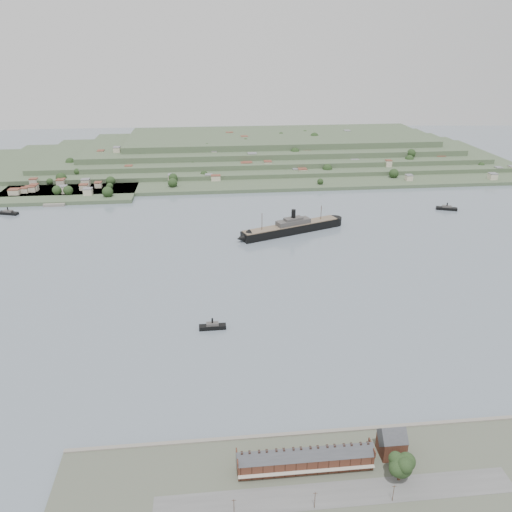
{
  "coord_description": "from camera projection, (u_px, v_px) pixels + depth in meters",
  "views": [
    {
      "loc": [
        -45.24,
        -316.43,
        163.09
      ],
      "look_at": [
        -9.57,
        30.0,
        9.81
      ],
      "focal_mm": 35.0,
      "sensor_mm": 36.0,
      "label": 1
    }
  ],
  "objects": [
    {
      "name": "near_shore",
      "position": [
        340.0,
        507.0,
        187.6
      ],
      "size": [
        220.0,
        80.0,
        2.6
      ],
      "color": "#4C5142",
      "rests_on": "ground"
    },
    {
      "name": "fig_tree",
      "position": [
        402.0,
        465.0,
        194.49
      ],
      "size": [
        11.54,
        9.99,
        12.88
      ],
      "color": "#452F20",
      "rests_on": "ground"
    },
    {
      "name": "ferry_west",
      "position": [
        8.0,
        213.0,
        499.02
      ],
      "size": [
        20.78,
        11.41,
        7.51
      ],
      "color": "black",
      "rests_on": "ground"
    },
    {
      "name": "ground",
      "position": [
        274.0,
        285.0,
        358.03
      ],
      "size": [
        1400.0,
        1400.0,
        0.0
      ],
      "primitive_type": "plane",
      "color": "slate",
      "rests_on": "ground"
    },
    {
      "name": "terrace_row",
      "position": [
        305.0,
        459.0,
        201.36
      ],
      "size": [
        55.6,
        9.8,
        11.07
      ],
      "color": "#4C271B",
      "rests_on": "ground"
    },
    {
      "name": "ferry_east",
      "position": [
        447.0,
        208.0,
        512.11
      ],
      "size": [
        21.3,
        12.64,
        7.73
      ],
      "color": "black",
      "rests_on": "ground"
    },
    {
      "name": "steamship",
      "position": [
        289.0,
        228.0,
        449.76
      ],
      "size": [
        103.9,
        48.91,
        26.04
      ],
      "color": "black",
      "rests_on": "ground"
    },
    {
      "name": "tugboat",
      "position": [
        213.0,
        326.0,
        303.11
      ],
      "size": [
        16.5,
        4.68,
        7.39
      ],
      "color": "black",
      "rests_on": "ground"
    },
    {
      "name": "far_peninsula",
      "position": [
        256.0,
        152.0,
        713.76
      ],
      "size": [
        760.0,
        309.0,
        30.0
      ],
      "color": "#3A4D33",
      "rests_on": "ground"
    },
    {
      "name": "gabled_building",
      "position": [
        392.0,
        442.0,
        208.0
      ],
      "size": [
        10.4,
        10.18,
        14.09
      ],
      "color": "#4C271B",
      "rests_on": "ground"
    }
  ]
}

